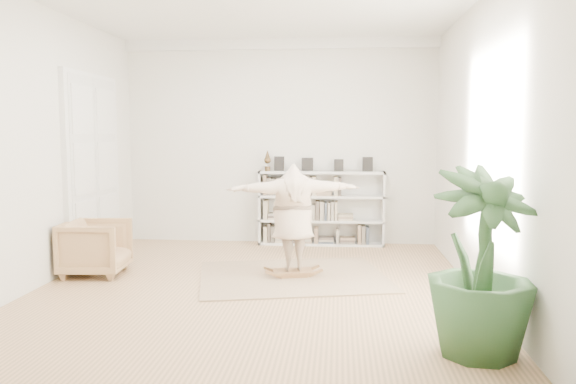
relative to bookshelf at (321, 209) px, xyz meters
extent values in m
plane|color=#91704A|center=(-0.74, -2.82, -0.64)|extent=(6.00, 6.00, 0.00)
plane|color=silver|center=(-0.74, 0.18, 1.16)|extent=(5.50, 0.00, 5.50)
plane|color=silver|center=(-0.74, -5.82, 1.16)|extent=(5.50, 0.00, 5.50)
plane|color=silver|center=(-3.49, -2.82, 1.16)|extent=(0.00, 6.00, 6.00)
plane|color=silver|center=(2.01, -2.82, 1.16)|extent=(0.00, 6.00, 6.00)
cube|color=white|center=(-0.74, 0.12, 2.87)|extent=(5.50, 0.12, 0.18)
cube|color=white|center=(-3.45, -1.52, 0.76)|extent=(0.08, 1.78, 2.92)
cube|color=silver|center=(-3.43, -1.92, 0.76)|extent=(0.06, 0.78, 2.80)
cube|color=silver|center=(-3.43, -1.12, 0.76)|extent=(0.06, 0.78, 2.80)
cube|color=silver|center=(-1.07, -0.01, 0.01)|extent=(0.04, 0.35, 1.30)
cube|color=silver|center=(1.09, -0.01, 0.01)|extent=(0.04, 0.35, 1.30)
cube|color=silver|center=(0.01, 0.14, 0.01)|extent=(2.20, 0.04, 1.30)
cube|color=silver|center=(0.01, -0.01, -0.62)|extent=(2.20, 0.35, 0.04)
cube|color=silver|center=(0.01, -0.01, -0.21)|extent=(2.20, 0.35, 0.04)
cube|color=silver|center=(0.01, -0.01, 0.22)|extent=(2.20, 0.35, 0.04)
cube|color=silver|center=(0.01, -0.01, 0.64)|extent=(2.20, 0.35, 0.04)
cube|color=black|center=(-0.74, 0.04, 0.78)|extent=(0.18, 0.07, 0.24)
cube|color=black|center=(-0.24, 0.04, 0.78)|extent=(0.18, 0.07, 0.24)
cube|color=black|center=(0.31, 0.04, 0.78)|extent=(0.18, 0.07, 0.24)
cube|color=black|center=(0.81, 0.04, 0.78)|extent=(0.18, 0.07, 0.24)
imported|color=tan|center=(-3.04, -2.41, -0.25)|extent=(0.90, 0.88, 0.77)
cube|color=tan|center=(-0.30, -2.30, -0.63)|extent=(2.89, 2.51, 0.02)
cube|color=brown|center=(-0.30, -2.30, -0.56)|extent=(0.59, 0.43, 0.03)
cube|color=brown|center=(-0.30, -2.30, -0.59)|extent=(0.37, 0.13, 0.04)
cube|color=brown|center=(-0.30, -2.30, -0.59)|extent=(0.37, 0.13, 0.04)
cube|color=brown|center=(-0.30, -2.30, -0.56)|extent=(0.22, 0.10, 0.11)
cube|color=brown|center=(-0.30, -2.30, -0.56)|extent=(0.22, 0.10, 0.11)
imported|color=beige|center=(-0.30, -2.30, 0.23)|extent=(1.86, 0.88, 1.46)
imported|color=#2C5229|center=(1.56, -4.84, 0.20)|extent=(1.24, 1.24, 1.68)
camera|label=1|loc=(0.32, -9.80, 1.33)|focal=35.00mm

